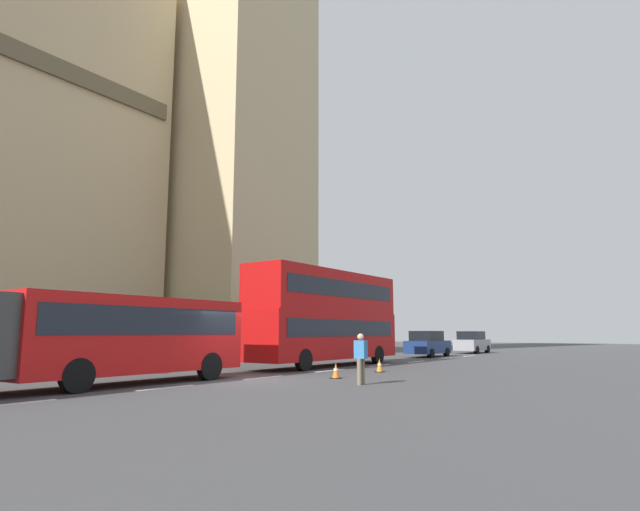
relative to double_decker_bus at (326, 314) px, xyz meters
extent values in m
plane|color=#424244|center=(-8.50, -2.00, -2.71)|extent=(160.00, 160.00, 0.00)
cube|color=silver|center=(-16.37, -2.00, -2.71)|extent=(2.20, 0.16, 0.01)
cube|color=silver|center=(-11.77, -2.00, -2.71)|extent=(2.20, 0.16, 0.01)
cube|color=silver|center=(-7.17, -2.00, -2.71)|extent=(2.20, 0.16, 0.01)
cube|color=silver|center=(-2.57, -2.00, -2.71)|extent=(2.20, 0.16, 0.01)
cube|color=silver|center=(2.03, -2.00, -2.71)|extent=(2.20, 0.16, 0.01)
cube|color=silver|center=(6.63, -2.00, -2.71)|extent=(2.20, 0.16, 0.01)
cube|color=silver|center=(11.23, -2.00, -2.71)|extent=(2.20, 0.16, 0.01)
cube|color=silver|center=(15.83, -2.00, -2.71)|extent=(2.20, 0.16, 0.01)
cube|color=#C6B284|center=(6.93, 14.00, 25.71)|extent=(10.00, 10.00, 56.85)
cube|color=red|center=(-11.77, 0.00, -1.06)|extent=(8.18, 2.50, 2.50)
cube|color=#1E232D|center=(-11.77, 0.00, -0.61)|extent=(7.53, 2.54, 0.90)
cylinder|color=black|center=(-9.15, -1.12, -2.21)|extent=(1.00, 0.30, 1.00)
cylinder|color=black|center=(-14.22, -1.12, -2.21)|extent=(1.00, 0.30, 1.00)
cube|color=#B20F0F|center=(0.00, 0.00, -1.11)|extent=(10.75, 2.50, 2.40)
cube|color=#1E232D|center=(0.00, 0.00, -0.76)|extent=(9.68, 2.54, 0.84)
cube|color=#B20F0F|center=(0.00, 0.00, 1.14)|extent=(10.54, 2.50, 2.10)
cube|color=#1E232D|center=(0.00, 0.00, 1.24)|extent=(9.68, 2.54, 0.84)
cylinder|color=black|center=(3.44, -1.12, -2.21)|extent=(1.00, 0.30, 1.00)
cylinder|color=black|center=(-3.44, -1.12, -2.21)|extent=(1.00, 0.30, 1.00)
cube|color=navy|center=(13.03, 0.03, -2.01)|extent=(4.40, 1.80, 0.90)
cube|color=black|center=(12.83, 0.03, -1.21)|extent=(2.46, 1.66, 0.70)
cylinder|color=black|center=(14.43, -0.78, -2.39)|extent=(0.64, 0.30, 0.64)
cylinder|color=black|center=(11.62, -0.78, -2.39)|extent=(0.64, 0.30, 0.64)
cube|color=gray|center=(21.70, -0.23, -2.01)|extent=(4.40, 1.80, 0.90)
cube|color=black|center=(21.50, -0.23, -1.21)|extent=(2.46, 1.66, 0.70)
cylinder|color=black|center=(23.11, -1.04, -2.39)|extent=(0.64, 0.30, 0.64)
cylinder|color=black|center=(20.30, -1.04, -2.39)|extent=(0.64, 0.30, 0.64)
cube|color=black|center=(-5.85, -4.48, -2.70)|extent=(0.36, 0.36, 0.03)
cone|color=orange|center=(-5.85, -4.48, -2.41)|extent=(0.28, 0.28, 0.55)
cylinder|color=white|center=(-5.85, -4.48, -2.38)|extent=(0.17, 0.17, 0.08)
cube|color=black|center=(-2.04, -4.26, -2.70)|extent=(0.36, 0.36, 0.03)
cone|color=orange|center=(-2.04, -4.26, -2.41)|extent=(0.28, 0.28, 0.55)
cylinder|color=white|center=(-2.04, -4.26, -2.38)|extent=(0.17, 0.17, 0.08)
cylinder|color=#726651|center=(-7.46, -6.49, -2.28)|extent=(0.16, 0.16, 0.86)
cylinder|color=#726651|center=(-7.26, -6.49, -2.28)|extent=(0.16, 0.16, 0.86)
cube|color=#3372B2|center=(-7.36, -6.49, -1.55)|extent=(0.24, 0.40, 0.60)
sphere|color=tan|center=(-7.36, -6.49, -1.13)|extent=(0.22, 0.22, 0.22)
camera|label=1|loc=(-22.58, -15.59, -1.00)|focal=29.09mm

